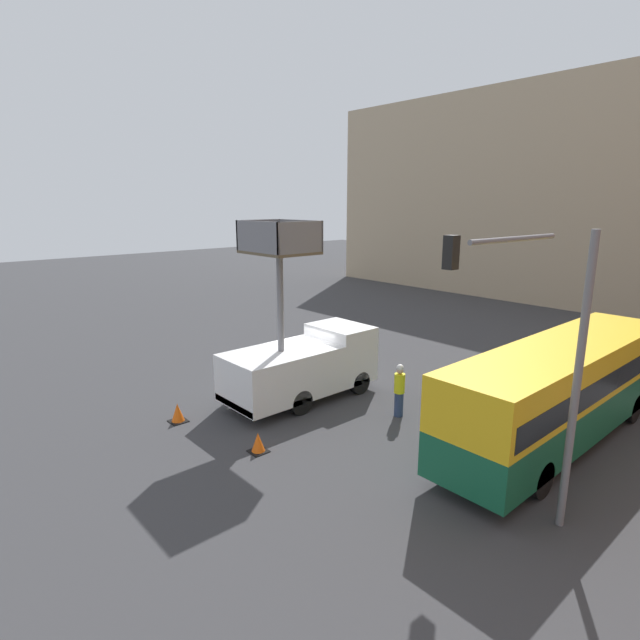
% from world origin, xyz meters
% --- Properties ---
extents(ground_plane, '(120.00, 120.00, 0.00)m').
position_xyz_m(ground_plane, '(0.00, 0.00, 0.00)').
color(ground_plane, '#38383A').
extents(building_backdrop_far, '(44.00, 10.00, 16.05)m').
position_xyz_m(building_backdrop_far, '(0.00, 28.90, 8.02)').
color(building_backdrop_far, tan).
rests_on(building_backdrop_far, ground_plane).
extents(utility_truck, '(2.49, 6.08, 6.86)m').
position_xyz_m(utility_truck, '(0.62, -0.58, 1.53)').
color(utility_truck, white).
rests_on(utility_truck, ground_plane).
extents(city_bus, '(2.48, 11.13, 3.23)m').
position_xyz_m(city_bus, '(8.77, 3.20, 1.89)').
color(city_bus, '#145638').
rests_on(city_bus, ground_plane).
extents(traffic_light_pole, '(3.82, 3.57, 6.93)m').
position_xyz_m(traffic_light_pole, '(9.52, -0.96, 4.66)').
color(traffic_light_pole, slate).
rests_on(traffic_light_pole, ground_plane).
extents(road_worker_near_truck, '(0.38, 0.38, 1.93)m').
position_xyz_m(road_worker_near_truck, '(-1.06, -2.74, 0.98)').
color(road_worker_near_truck, navy).
rests_on(road_worker_near_truck, ground_plane).
extents(road_worker_directing, '(0.38, 0.38, 1.94)m').
position_xyz_m(road_worker_directing, '(4.16, 0.93, 0.98)').
color(road_worker_directing, navy).
rests_on(road_worker_directing, ground_plane).
extents(traffic_cone_near_truck, '(0.55, 0.55, 0.62)m').
position_xyz_m(traffic_cone_near_truck, '(3.03, -4.36, 0.29)').
color(traffic_cone_near_truck, black).
rests_on(traffic_cone_near_truck, ground_plane).
extents(traffic_cone_mid_road, '(0.58, 0.58, 0.66)m').
position_xyz_m(traffic_cone_mid_road, '(-0.63, -5.22, 0.31)').
color(traffic_cone_mid_road, black).
rests_on(traffic_cone_mid_road, ground_plane).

